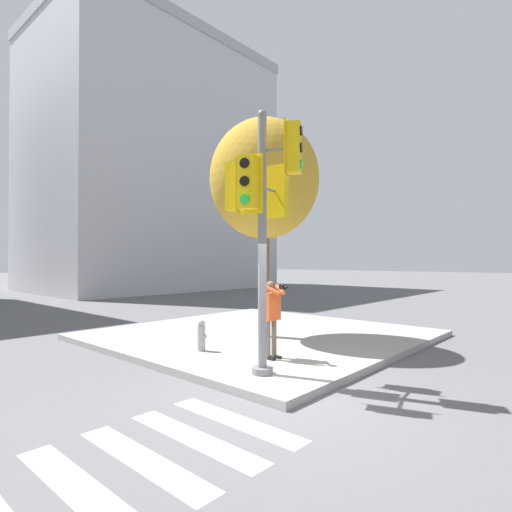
# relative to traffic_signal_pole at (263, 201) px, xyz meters

# --- Properties ---
(ground_plane) EXTENTS (160.00, 160.00, 0.00)m
(ground_plane) POSITION_rel_traffic_signal_pole_xyz_m (-0.38, -0.69, -3.28)
(ground_plane) COLOR #5B5B5E
(sidewalk_corner) EXTENTS (8.00, 8.00, 0.15)m
(sidewalk_corner) POSITION_rel_traffic_signal_pole_xyz_m (3.12, 2.81, -3.20)
(sidewalk_corner) COLOR #9E9B96
(sidewalk_corner) RESTS_ON ground_plane
(crosswalk_stripes) EXTENTS (3.24, 2.28, 0.01)m
(crosswalk_stripes) POSITION_rel_traffic_signal_pole_xyz_m (-3.02, -0.86, -3.28)
(crosswalk_stripes) COLOR silver
(crosswalk_stripes) RESTS_ON ground_plane
(traffic_signal_pole) EXTENTS (1.46, 1.41, 4.79)m
(traffic_signal_pole) POSITION_rel_traffic_signal_pole_xyz_m (0.00, 0.00, 0.00)
(traffic_signal_pole) COLOR slate
(traffic_signal_pole) RESTS_ON sidewalk_corner
(person_photographer) EXTENTS (0.50, 0.53, 1.62)m
(person_photographer) POSITION_rel_traffic_signal_pole_xyz_m (0.96, 0.60, -2.16)
(person_photographer) COLOR black
(person_photographer) RESTS_ON sidewalk_corner
(street_tree) EXTENTS (2.96, 2.96, 5.90)m
(street_tree) POSITION_rel_traffic_signal_pole_xyz_m (2.72, 2.31, 1.12)
(street_tree) COLOR brown
(street_tree) RESTS_ON sidewalk_corner
(fire_hydrant) EXTENTS (0.18, 0.24, 0.70)m
(fire_hydrant) POSITION_rel_traffic_signal_pole_xyz_m (0.44, 2.25, -2.78)
(fire_hydrant) COLOR #99999E
(fire_hydrant) RESTS_ON sidewalk_corner
(building_right) EXTENTS (17.59, 11.83, 19.48)m
(building_right) POSITION_rel_traffic_signal_pole_xyz_m (12.97, 22.99, 6.47)
(building_right) COLOR #BCBCC1
(building_right) RESTS_ON ground_plane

